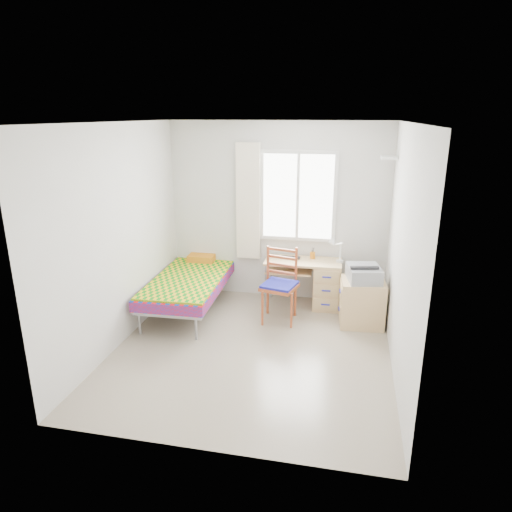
{
  "coord_description": "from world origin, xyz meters",
  "views": [
    {
      "loc": [
        1.04,
        -4.74,
        2.68
      ],
      "look_at": [
        -0.07,
        0.55,
        0.99
      ],
      "focal_mm": 32.0,
      "sensor_mm": 36.0,
      "label": 1
    }
  ],
  "objects": [
    {
      "name": "floor",
      "position": [
        0.0,
        0.0,
        0.0
      ],
      "size": [
        3.5,
        3.5,
        0.0
      ],
      "primitive_type": "plane",
      "color": "#BCAD93",
      "rests_on": "ground"
    },
    {
      "name": "ceiling",
      "position": [
        0.0,
        0.0,
        2.6
      ],
      "size": [
        3.5,
        3.5,
        0.0
      ],
      "primitive_type": "plane",
      "rotation": [
        3.14,
        0.0,
        0.0
      ],
      "color": "white",
      "rests_on": "wall_back"
    },
    {
      "name": "wall_back",
      "position": [
        0.0,
        1.75,
        1.3
      ],
      "size": [
        3.2,
        0.0,
        3.2
      ],
      "primitive_type": "plane",
      "rotation": [
        1.57,
        0.0,
        0.0
      ],
      "color": "silver",
      "rests_on": "ground"
    },
    {
      "name": "wall_left",
      "position": [
        -1.6,
        0.0,
        1.3
      ],
      "size": [
        0.0,
        3.5,
        3.5
      ],
      "primitive_type": "plane",
      "rotation": [
        1.57,
        0.0,
        1.57
      ],
      "color": "silver",
      "rests_on": "ground"
    },
    {
      "name": "wall_right",
      "position": [
        1.6,
        0.0,
        1.3
      ],
      "size": [
        0.0,
        3.5,
        3.5
      ],
      "primitive_type": "plane",
      "rotation": [
        1.57,
        0.0,
        -1.57
      ],
      "color": "silver",
      "rests_on": "ground"
    },
    {
      "name": "window",
      "position": [
        0.3,
        1.73,
        1.55
      ],
      "size": [
        1.1,
        0.04,
        1.3
      ],
      "color": "white",
      "rests_on": "wall_back"
    },
    {
      "name": "curtain",
      "position": [
        -0.42,
        1.68,
        1.45
      ],
      "size": [
        0.35,
        0.05,
        1.7
      ],
      "primitive_type": "cube",
      "color": "#FAE7CE",
      "rests_on": "wall_back"
    },
    {
      "name": "floating_shelf",
      "position": [
        1.49,
        1.4,
        2.15
      ],
      "size": [
        0.2,
        0.32,
        0.03
      ],
      "primitive_type": "cube",
      "color": "white",
      "rests_on": "wall_right"
    },
    {
      "name": "bed",
      "position": [
        -1.11,
        1.06,
        0.42
      ],
      "size": [
        1.0,
        2.03,
        0.87
      ],
      "rotation": [
        0.0,
        0.0,
        0.03
      ],
      "color": "#989AA0",
      "rests_on": "floor"
    },
    {
      "name": "desk",
      "position": [
        0.71,
        1.46,
        0.37
      ],
      "size": [
        1.1,
        0.53,
        0.68
      ],
      "rotation": [
        0.0,
        0.0,
        0.03
      ],
      "color": "tan",
      "rests_on": "floor"
    },
    {
      "name": "chair",
      "position": [
        0.19,
        0.91,
        0.56
      ],
      "size": [
        0.52,
        0.52,
        1.0
      ],
      "rotation": [
        0.0,
        0.0,
        -0.24
      ],
      "color": "brown",
      "rests_on": "floor"
    },
    {
      "name": "cabinet",
      "position": [
        1.27,
        0.98,
        0.31
      ],
      "size": [
        0.6,
        0.54,
        0.61
      ],
      "rotation": [
        0.0,
        0.0,
        0.07
      ],
      "color": "tan",
      "rests_on": "floor"
    },
    {
      "name": "printer",
      "position": [
        1.27,
        0.99,
        0.71
      ],
      "size": [
        0.48,
        0.53,
        0.2
      ],
      "rotation": [
        0.0,
        0.0,
        0.19
      ],
      "color": "gray",
      "rests_on": "cabinet"
    },
    {
      "name": "laptop",
      "position": [
        0.24,
        1.49,
        0.69
      ],
      "size": [
        0.29,
        0.19,
        0.02
      ],
      "primitive_type": "imported",
      "rotation": [
        0.0,
        0.0,
        -0.03
      ],
      "color": "black",
      "rests_on": "desk"
    },
    {
      "name": "pen_cup",
      "position": [
        0.55,
        1.59,
        0.72
      ],
      "size": [
        0.08,
        0.08,
        0.09
      ],
      "primitive_type": "cylinder",
      "rotation": [
        0.0,
        0.0,
        0.12
      ],
      "color": "orange",
      "rests_on": "desk"
    },
    {
      "name": "task_lamp",
      "position": [
        0.88,
        1.38,
        0.92
      ],
      "size": [
        0.22,
        0.31,
        0.38
      ],
      "rotation": [
        0.0,
        0.0,
        -0.01
      ],
      "color": "white",
      "rests_on": "desk"
    },
    {
      "name": "book",
      "position": [
        0.22,
        1.49,
        0.59
      ],
      "size": [
        0.25,
        0.27,
        0.02
      ],
      "primitive_type": "imported",
      "rotation": [
        0.0,
        0.0,
        0.55
      ],
      "color": "gray",
      "rests_on": "desk"
    }
  ]
}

